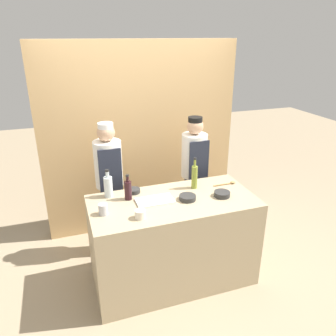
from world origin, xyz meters
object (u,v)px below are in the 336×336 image
object	(u,v)px
bottle_clear	(108,186)
cup_cream	(140,214)
cup_steel	(103,209)
chef_left	(110,185)
chef_right	(194,174)
bottle_wine	(128,190)
sauce_bowl_purple	(222,194)
sauce_bowl_green	(188,197)
cutting_board	(155,201)
wooden_spoon	(228,183)
bottle_oil	(194,176)
sauce_bowl_red	(134,190)

from	to	relation	value
bottle_clear	cup_cream	bearing A→B (deg)	-69.18
bottle_clear	cup_steel	xyz separation A→B (m)	(-0.10, -0.33, -0.06)
chef_left	bottle_clear	bearing A→B (deg)	-99.89
chef_left	cup_cream	bearing A→B (deg)	-82.37
cup_steel	chef_right	world-z (taller)	chef_right
bottle_wine	chef_left	distance (m)	0.56
sauce_bowl_purple	cup_steel	bearing A→B (deg)	178.69
sauce_bowl_green	cutting_board	distance (m)	0.32
cutting_board	bottle_wine	distance (m)	0.28
cutting_board	wooden_spoon	distance (m)	0.87
bottle_wine	bottle_clear	size ratio (longest dim) A/B	0.90
sauce_bowl_green	bottle_oil	distance (m)	0.30
bottle_wine	wooden_spoon	world-z (taller)	bottle_wine
cutting_board	bottle_wine	size ratio (longest dim) A/B	1.39
cup_cream	sauce_bowl_red	bearing A→B (deg)	82.93
cutting_board	sauce_bowl_purple	bearing A→B (deg)	-9.14
chef_right	bottle_oil	bearing A→B (deg)	-112.71
cup_steel	bottle_wine	bearing A→B (deg)	37.90
sauce_bowl_red	chef_left	xyz separation A→B (m)	(-0.19, 0.40, -0.09)
sauce_bowl_purple	bottle_oil	distance (m)	0.35
wooden_spoon	chef_left	bearing A→B (deg)	155.84
bottle_oil	bottle_clear	world-z (taller)	bottle_oil
sauce_bowl_green	cup_cream	distance (m)	0.56
sauce_bowl_purple	bottle_oil	xyz separation A→B (m)	(-0.19, 0.27, 0.10)
bottle_clear	wooden_spoon	bearing A→B (deg)	-5.89
sauce_bowl_green	bottle_oil	bearing A→B (deg)	53.67
bottle_clear	chef_right	xyz separation A→B (m)	(1.09, 0.41, -0.19)
cup_cream	sauce_bowl_purple	bearing A→B (deg)	9.41
cup_steel	wooden_spoon	world-z (taller)	cup_steel
sauce_bowl_purple	cup_cream	bearing A→B (deg)	-170.59
sauce_bowl_purple	cup_steel	xyz separation A→B (m)	(-1.18, 0.03, 0.02)
cutting_board	chef_left	xyz separation A→B (m)	(-0.33, 0.66, -0.08)
bottle_oil	bottle_clear	bearing A→B (deg)	174.12
bottle_wine	bottle_oil	bearing A→B (deg)	2.25
sauce_bowl_purple	bottle_oil	world-z (taller)	bottle_oil
sauce_bowl_red	bottle_oil	world-z (taller)	bottle_oil
bottle_wine	cutting_board	bearing A→B (deg)	-30.07
bottle_clear	chef_right	size ratio (longest dim) A/B	0.18
cutting_board	chef_right	bearing A→B (deg)	43.74
sauce_bowl_green	sauce_bowl_purple	bearing A→B (deg)	-6.86
sauce_bowl_green	cutting_board	size ratio (longest dim) A/B	0.46
bottle_clear	chef_left	size ratio (longest dim) A/B	0.18
bottle_clear	cup_steel	bearing A→B (deg)	-107.27
chef_right	wooden_spoon	bearing A→B (deg)	-72.30
bottle_oil	cup_steel	bearing A→B (deg)	-166.19
cutting_board	wooden_spoon	bearing A→B (deg)	8.17
sauce_bowl_purple	chef_right	xyz separation A→B (m)	(0.02, 0.77, -0.10)
sauce_bowl_purple	bottle_clear	bearing A→B (deg)	161.39
sauce_bowl_red	cup_steel	world-z (taller)	cup_steel
chef_left	bottle_wine	bearing A→B (deg)	-79.02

